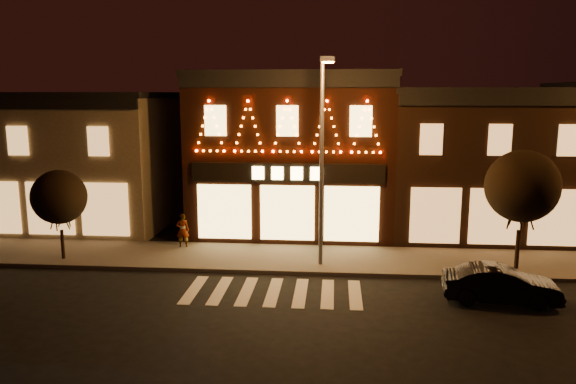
# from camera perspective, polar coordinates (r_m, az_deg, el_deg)

# --- Properties ---
(ground) EXTENTS (120.00, 120.00, 0.00)m
(ground) POSITION_cam_1_polar(r_m,az_deg,el_deg) (16.96, -3.07, -15.07)
(ground) COLOR black
(ground) RESTS_ON ground
(sidewalk_far) EXTENTS (44.00, 4.00, 0.15)m
(sidewalk_far) POSITION_cam_1_polar(r_m,az_deg,el_deg) (24.26, 4.28, -6.99)
(sidewalk_far) COLOR #47423D
(sidewalk_far) RESTS_ON ground
(building_left) EXTENTS (12.20, 8.28, 7.30)m
(building_left) POSITION_cam_1_polar(r_m,az_deg,el_deg) (33.08, -22.50, 3.23)
(building_left) COLOR #6F654F
(building_left) RESTS_ON ground
(building_pulp) EXTENTS (10.20, 8.34, 8.30)m
(building_pulp) POSITION_cam_1_polar(r_m,az_deg,el_deg) (29.40, 0.61, 4.21)
(building_pulp) COLOR black
(building_pulp) RESTS_ON ground
(building_right_a) EXTENTS (9.20, 8.28, 7.50)m
(building_right_a) POSITION_cam_1_polar(r_m,az_deg,el_deg) (30.28, 18.87, 3.07)
(building_right_a) COLOR black
(building_right_a) RESTS_ON ground
(streetlamp_mid) EXTENTS (0.60, 1.95, 8.49)m
(streetlamp_mid) POSITION_cam_1_polar(r_m,az_deg,el_deg) (22.13, 3.59, 4.72)
(streetlamp_mid) COLOR #59595E
(streetlamp_mid) RESTS_ON sidewalk_far
(tree_left) EXTENTS (2.33, 2.33, 3.89)m
(tree_left) POSITION_cam_1_polar(r_m,az_deg,el_deg) (25.40, -22.68, -0.49)
(tree_left) COLOR black
(tree_left) RESTS_ON sidewalk_far
(tree_right) EXTENTS (2.92, 2.92, 4.88)m
(tree_right) POSITION_cam_1_polar(r_m,az_deg,el_deg) (23.92, 23.15, 0.55)
(tree_right) COLOR black
(tree_right) RESTS_ON sidewalk_far
(dark_sedan) EXTENTS (4.04, 1.71, 1.30)m
(dark_sedan) POSITION_cam_1_polar(r_m,az_deg,el_deg) (20.82, 21.22, -8.96)
(dark_sedan) COLOR black
(dark_sedan) RESTS_ON ground
(pedestrian) EXTENTS (0.64, 0.48, 1.60)m
(pedestrian) POSITION_cam_1_polar(r_m,az_deg,el_deg) (26.12, -10.88, -3.91)
(pedestrian) COLOR gray
(pedestrian) RESTS_ON sidewalk_far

